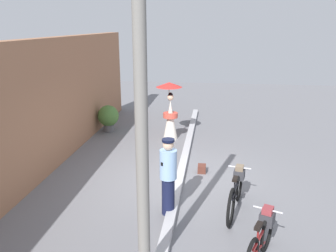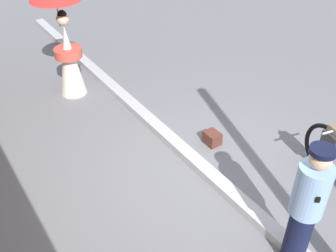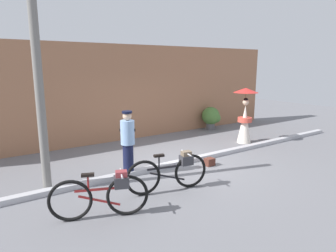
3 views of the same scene
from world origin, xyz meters
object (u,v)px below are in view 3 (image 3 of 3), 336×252
at_px(person_officer, 128,142).
at_px(bicycle_far_side, 171,171).
at_px(utility_pole, 38,79).
at_px(bicycle_near_officer, 103,194).
at_px(potted_plant_by_door, 211,117).
at_px(backpack_on_pavement, 210,162).
at_px(person_with_parasol, 245,115).

bearing_deg(person_officer, bicycle_far_side, -76.41).
xyz_separation_m(person_officer, utility_pole, (-1.90, 0.11, 1.55)).
height_order(bicycle_near_officer, potted_plant_by_door, potted_plant_by_door).
distance_m(bicycle_near_officer, utility_pole, 2.70).
relative_size(person_officer, utility_pole, 0.33).
bearing_deg(utility_pole, backpack_on_pavement, -10.02).
relative_size(potted_plant_by_door, utility_pole, 0.20).
bearing_deg(potted_plant_by_door, person_officer, -151.88).
relative_size(bicycle_far_side, utility_pole, 0.38).
distance_m(bicycle_near_officer, person_with_parasol, 6.56).
height_order(person_officer, backpack_on_pavement, person_officer).
xyz_separation_m(person_officer, backpack_on_pavement, (2.14, -0.61, -0.74)).
bearing_deg(bicycle_far_side, backpack_on_pavement, 22.78).
distance_m(potted_plant_by_door, utility_pole, 7.96).
bearing_deg(bicycle_far_side, person_with_parasol, 23.45).
height_order(potted_plant_by_door, backpack_on_pavement, potted_plant_by_door).
distance_m(bicycle_far_side, person_with_parasol, 4.91).
height_order(bicycle_far_side, potted_plant_by_door, potted_plant_by_door).
xyz_separation_m(potted_plant_by_door, backpack_on_pavement, (-3.20, -3.46, -0.43)).
distance_m(bicycle_near_officer, person_officer, 2.17).
relative_size(person_with_parasol, backpack_on_pavement, 7.67).
height_order(person_with_parasol, utility_pole, utility_pole).
relative_size(bicycle_near_officer, person_with_parasol, 0.86).
bearing_deg(utility_pole, bicycle_far_side, -33.48).
bearing_deg(person_with_parasol, person_officer, -173.17).
xyz_separation_m(bicycle_near_officer, backpack_on_pavement, (3.47, 1.06, -0.34)).
xyz_separation_m(bicycle_far_side, person_with_parasol, (4.48, 1.94, 0.54)).
distance_m(person_officer, person_with_parasol, 4.84).
xyz_separation_m(bicycle_near_officer, person_officer, (1.33, 1.66, 0.40)).
height_order(bicycle_far_side, person_officer, person_officer).
height_order(potted_plant_by_door, utility_pole, utility_pole).
relative_size(person_officer, person_with_parasol, 0.84).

